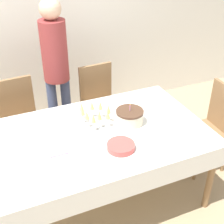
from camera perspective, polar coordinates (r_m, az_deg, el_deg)
The scene contains 13 objects.
ground_plane at distance 3.19m, azimuth -3.74°, elevation -15.44°, with size 12.00×12.00×0.00m, color tan.
wall_back at distance 3.96m, azimuth -13.35°, elevation 16.40°, with size 8.00×0.05×2.70m.
dining_table at distance 2.75m, azimuth -4.21°, elevation -6.04°, with size 2.08×1.18×0.76m.
dining_chair_far_left at distance 3.50m, azimuth -16.46°, elevation -1.20°, with size 0.45×0.45×0.94m.
dining_chair_far_right at distance 3.67m, azimuth -2.25°, elevation 1.85°, with size 0.44×0.44×0.94m.
dining_chair_right_end at distance 3.42m, azimuth 17.81°, elevation -2.20°, with size 0.44×0.44×0.94m.
birthday_cake at distance 2.82m, azimuth 3.25°, elevation -0.85°, with size 0.25×0.25×0.20m.
champagne_tray at distance 2.79m, azimuth -3.21°, elevation -0.65°, with size 0.35×0.35×0.18m.
plate_stack_main at distance 2.52m, azimuth 1.63°, elevation -6.29°, with size 0.23×0.23×0.05m.
cake_knife at distance 2.73m, azimuth 5.84°, elevation -3.79°, with size 0.29×0.12×0.00m.
fork_pile at distance 2.43m, azimuth -8.44°, elevation -8.93°, with size 0.18×0.09×0.02m.
napkin_pile at distance 2.55m, azimuth -10.00°, elevation -6.85°, with size 0.15×0.15×0.01m.
person_standing at distance 3.45m, azimuth -10.30°, elevation 9.03°, with size 0.28×0.28×1.71m.
Camera 1 is at (-0.68, -2.07, 2.33)m, focal length 50.00 mm.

